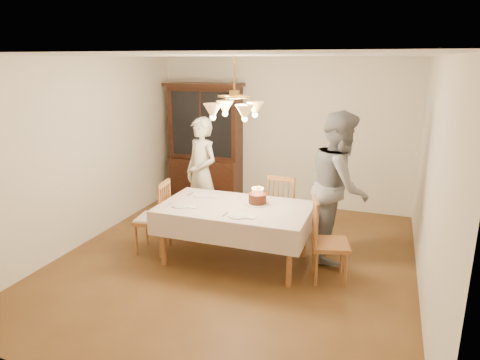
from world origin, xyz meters
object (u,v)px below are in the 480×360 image
at_px(elderly_woman, 202,174).
at_px(birthday_cake, 257,199).
at_px(dining_table, 235,212).
at_px(chair_far_side, 285,211).
at_px(china_hutch, 206,145).

bearing_deg(elderly_woman, birthday_cake, -5.98).
height_order(dining_table, chair_far_side, chair_far_side).
xyz_separation_m(china_hutch, birthday_cake, (1.65, -2.09, -0.22)).
relative_size(dining_table, birthday_cake, 6.33).
bearing_deg(china_hutch, elderly_woman, -68.67).
xyz_separation_m(dining_table, china_hutch, (-1.40, 2.25, 0.36)).
xyz_separation_m(china_hutch, elderly_woman, (0.51, -1.30, -0.17)).
bearing_deg(dining_table, birthday_cake, 34.13).
xyz_separation_m(dining_table, birthday_cake, (0.25, 0.17, 0.14)).
relative_size(chair_far_side, elderly_woman, 0.58).
xyz_separation_m(chair_far_side, elderly_woman, (-1.33, 0.05, 0.42)).
bearing_deg(birthday_cake, dining_table, -145.87).
distance_m(chair_far_side, elderly_woman, 1.40).
xyz_separation_m(chair_far_side, birthday_cake, (-0.19, -0.73, 0.38)).
height_order(china_hutch, elderly_woman, china_hutch).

